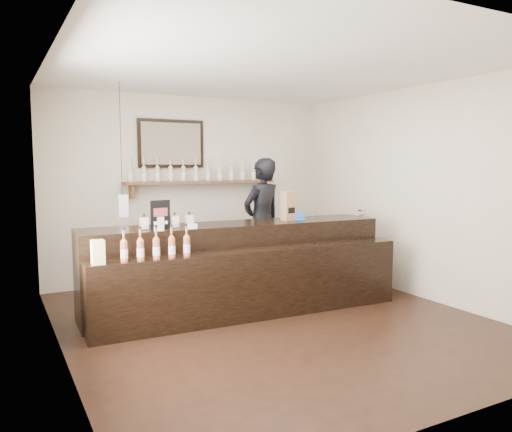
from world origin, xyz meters
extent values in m
plane|color=black|center=(0.00, 0.00, 0.00)|extent=(5.00, 5.00, 0.00)
plane|color=beige|center=(0.00, 2.50, 1.40)|extent=(4.50, 0.00, 4.50)
plane|color=beige|center=(0.00, -2.50, 1.40)|extent=(4.50, 0.00, 4.50)
plane|color=beige|center=(-2.25, 0.00, 1.40)|extent=(0.00, 5.00, 5.00)
plane|color=beige|center=(2.25, 0.00, 1.40)|extent=(0.00, 5.00, 5.00)
plane|color=white|center=(0.00, 0.00, 2.80)|extent=(5.00, 5.00, 0.00)
cube|color=brown|center=(0.10, 2.37, 1.50)|extent=(2.40, 0.25, 0.04)
cube|color=brown|center=(-0.98, 2.40, 1.38)|extent=(0.04, 0.20, 0.20)
cube|color=brown|center=(1.18, 2.40, 1.38)|extent=(0.04, 0.20, 0.20)
cube|color=black|center=(-0.35, 2.47, 2.08)|extent=(1.02, 0.04, 0.72)
cube|color=brown|center=(-0.35, 2.44, 2.08)|extent=(0.92, 0.01, 0.62)
cube|color=white|center=(-1.30, 1.60, 1.25)|extent=(0.12, 0.12, 0.28)
cylinder|color=black|center=(-1.30, 1.60, 2.09)|extent=(0.01, 0.01, 1.41)
cylinder|color=beige|center=(-1.00, 2.37, 1.62)|extent=(0.07, 0.07, 0.20)
cone|color=beige|center=(-1.00, 2.37, 1.75)|extent=(0.07, 0.07, 0.05)
cylinder|color=beige|center=(-1.00, 2.37, 1.81)|extent=(0.02, 0.02, 0.07)
cylinder|color=gold|center=(-1.00, 2.37, 1.86)|extent=(0.03, 0.03, 0.02)
cylinder|color=white|center=(-1.00, 2.37, 1.60)|extent=(0.07, 0.07, 0.09)
cylinder|color=beige|center=(-0.80, 2.37, 1.62)|extent=(0.07, 0.07, 0.20)
cone|color=beige|center=(-0.80, 2.37, 1.75)|extent=(0.07, 0.07, 0.05)
cylinder|color=beige|center=(-0.80, 2.37, 1.81)|extent=(0.02, 0.02, 0.07)
cylinder|color=gold|center=(-0.80, 2.37, 1.86)|extent=(0.03, 0.03, 0.02)
cylinder|color=white|center=(-0.80, 2.37, 1.60)|extent=(0.07, 0.07, 0.09)
cylinder|color=beige|center=(-0.60, 2.37, 1.62)|extent=(0.07, 0.07, 0.20)
cone|color=beige|center=(-0.60, 2.37, 1.75)|extent=(0.07, 0.07, 0.05)
cylinder|color=beige|center=(-0.60, 2.37, 1.81)|extent=(0.02, 0.02, 0.07)
cylinder|color=gold|center=(-0.60, 2.37, 1.86)|extent=(0.03, 0.03, 0.02)
cylinder|color=white|center=(-0.60, 2.37, 1.60)|extent=(0.07, 0.07, 0.09)
cylinder|color=beige|center=(-0.40, 2.37, 1.62)|extent=(0.07, 0.07, 0.20)
cone|color=beige|center=(-0.40, 2.37, 1.75)|extent=(0.07, 0.07, 0.05)
cylinder|color=beige|center=(-0.40, 2.37, 1.81)|extent=(0.02, 0.02, 0.07)
cylinder|color=gold|center=(-0.40, 2.37, 1.86)|extent=(0.03, 0.03, 0.02)
cylinder|color=white|center=(-0.40, 2.37, 1.60)|extent=(0.07, 0.07, 0.09)
cylinder|color=beige|center=(-0.20, 2.37, 1.62)|extent=(0.07, 0.07, 0.20)
cone|color=beige|center=(-0.20, 2.37, 1.75)|extent=(0.07, 0.07, 0.05)
cylinder|color=beige|center=(-0.20, 2.37, 1.81)|extent=(0.02, 0.02, 0.07)
cylinder|color=gold|center=(-0.20, 2.37, 1.86)|extent=(0.03, 0.03, 0.02)
cylinder|color=white|center=(-0.20, 2.37, 1.60)|extent=(0.07, 0.07, 0.09)
cylinder|color=beige|center=(0.00, 2.37, 1.62)|extent=(0.07, 0.07, 0.20)
cone|color=beige|center=(0.00, 2.37, 1.75)|extent=(0.07, 0.07, 0.05)
cylinder|color=beige|center=(0.00, 2.37, 1.81)|extent=(0.02, 0.02, 0.07)
cylinder|color=gold|center=(0.00, 2.37, 1.86)|extent=(0.03, 0.03, 0.02)
cylinder|color=white|center=(0.00, 2.37, 1.60)|extent=(0.07, 0.07, 0.09)
cylinder|color=beige|center=(0.20, 2.37, 1.62)|extent=(0.07, 0.07, 0.20)
cone|color=beige|center=(0.20, 2.37, 1.75)|extent=(0.07, 0.07, 0.05)
cylinder|color=beige|center=(0.20, 2.37, 1.81)|extent=(0.02, 0.02, 0.07)
cylinder|color=gold|center=(0.20, 2.37, 1.86)|extent=(0.03, 0.03, 0.02)
cylinder|color=white|center=(0.20, 2.37, 1.60)|extent=(0.07, 0.07, 0.09)
cylinder|color=beige|center=(0.40, 2.37, 1.62)|extent=(0.07, 0.07, 0.20)
cone|color=beige|center=(0.40, 2.37, 1.75)|extent=(0.07, 0.07, 0.05)
cylinder|color=beige|center=(0.40, 2.37, 1.81)|extent=(0.02, 0.02, 0.07)
cylinder|color=gold|center=(0.40, 2.37, 1.86)|extent=(0.03, 0.03, 0.02)
cylinder|color=white|center=(0.40, 2.37, 1.60)|extent=(0.07, 0.07, 0.09)
cylinder|color=beige|center=(0.60, 2.37, 1.62)|extent=(0.07, 0.07, 0.20)
cone|color=beige|center=(0.60, 2.37, 1.75)|extent=(0.07, 0.07, 0.05)
cylinder|color=beige|center=(0.60, 2.37, 1.81)|extent=(0.02, 0.02, 0.07)
cylinder|color=gold|center=(0.60, 2.37, 1.86)|extent=(0.03, 0.03, 0.02)
cylinder|color=white|center=(0.60, 2.37, 1.60)|extent=(0.07, 0.07, 0.09)
cylinder|color=beige|center=(0.80, 2.37, 1.62)|extent=(0.07, 0.07, 0.20)
cone|color=beige|center=(0.80, 2.37, 1.75)|extent=(0.07, 0.07, 0.05)
cylinder|color=beige|center=(0.80, 2.37, 1.81)|extent=(0.02, 0.02, 0.07)
cylinder|color=gold|center=(0.80, 2.37, 1.86)|extent=(0.03, 0.03, 0.02)
cylinder|color=white|center=(0.80, 2.37, 1.60)|extent=(0.07, 0.07, 0.09)
cylinder|color=beige|center=(1.00, 2.37, 1.62)|extent=(0.07, 0.07, 0.20)
cone|color=beige|center=(1.00, 2.37, 1.75)|extent=(0.07, 0.07, 0.05)
cylinder|color=beige|center=(1.00, 2.37, 1.81)|extent=(0.02, 0.02, 0.07)
cylinder|color=gold|center=(1.00, 2.37, 1.86)|extent=(0.03, 0.03, 0.02)
cylinder|color=white|center=(1.00, 2.37, 1.60)|extent=(0.07, 0.07, 0.09)
cylinder|color=beige|center=(1.20, 2.37, 1.62)|extent=(0.07, 0.07, 0.20)
cone|color=beige|center=(1.20, 2.37, 1.75)|extent=(0.07, 0.07, 0.05)
cylinder|color=beige|center=(1.20, 2.37, 1.81)|extent=(0.02, 0.02, 0.07)
cylinder|color=gold|center=(1.20, 2.37, 1.86)|extent=(0.03, 0.03, 0.02)
cylinder|color=white|center=(1.20, 2.37, 1.60)|extent=(0.07, 0.07, 0.09)
cube|color=black|center=(-0.12, 0.70, 0.53)|extent=(3.80, 0.82, 1.05)
cube|color=black|center=(-0.12, 0.20, 0.40)|extent=(3.78, 0.49, 0.80)
cube|color=white|center=(-1.18, 0.46, 1.08)|extent=(0.10, 0.04, 0.05)
cube|color=white|center=(-0.79, 0.46, 1.08)|extent=(0.10, 0.04, 0.05)
cube|color=#D3C280|center=(-1.88, 0.20, 0.86)|extent=(0.12, 0.12, 0.12)
cube|color=#D3C280|center=(-1.88, 0.20, 0.98)|extent=(0.12, 0.12, 0.12)
cube|color=beige|center=(-1.29, 0.64, 1.13)|extent=(0.08, 0.08, 0.13)
cube|color=#F1BCCC|center=(-1.29, 0.59, 1.13)|extent=(0.07, 0.00, 0.06)
cylinder|color=black|center=(-1.29, 0.64, 1.21)|extent=(0.02, 0.02, 0.03)
cube|color=beige|center=(-1.11, 0.64, 1.13)|extent=(0.08, 0.08, 0.13)
cube|color=#F1BCCC|center=(-1.11, 0.59, 1.13)|extent=(0.07, 0.00, 0.06)
cylinder|color=black|center=(-1.11, 0.64, 1.21)|extent=(0.02, 0.02, 0.03)
cube|color=beige|center=(-0.93, 0.64, 1.13)|extent=(0.08, 0.08, 0.13)
cube|color=#F1BCCC|center=(-0.93, 0.59, 1.13)|extent=(0.07, 0.00, 0.06)
cylinder|color=black|center=(-0.93, 0.64, 1.21)|extent=(0.02, 0.02, 0.03)
cube|color=beige|center=(-0.76, 0.64, 1.13)|extent=(0.08, 0.08, 0.13)
cube|color=#F1BCCC|center=(-0.76, 0.59, 1.13)|extent=(0.07, 0.00, 0.06)
cylinder|color=black|center=(-0.76, 0.64, 1.21)|extent=(0.02, 0.02, 0.03)
cylinder|color=#AB593A|center=(-1.62, 0.20, 0.90)|extent=(0.07, 0.07, 0.20)
cone|color=#AB593A|center=(-1.62, 0.20, 1.03)|extent=(0.07, 0.07, 0.05)
cylinder|color=#AB593A|center=(-1.62, 0.20, 1.09)|extent=(0.02, 0.02, 0.07)
cylinder|color=black|center=(-1.62, 0.20, 1.13)|extent=(0.03, 0.03, 0.02)
cylinder|color=white|center=(-1.62, 0.20, 0.88)|extent=(0.07, 0.07, 0.09)
cylinder|color=#AB593A|center=(-1.46, 0.20, 0.90)|extent=(0.07, 0.07, 0.20)
cone|color=#AB593A|center=(-1.46, 0.20, 1.03)|extent=(0.07, 0.07, 0.05)
cylinder|color=#AB593A|center=(-1.46, 0.20, 1.09)|extent=(0.02, 0.02, 0.07)
cylinder|color=black|center=(-1.46, 0.20, 1.13)|extent=(0.03, 0.03, 0.02)
cylinder|color=white|center=(-1.46, 0.20, 0.88)|extent=(0.07, 0.07, 0.09)
cylinder|color=#AB593A|center=(-1.29, 0.20, 0.90)|extent=(0.07, 0.07, 0.20)
cone|color=#AB593A|center=(-1.29, 0.20, 1.03)|extent=(0.07, 0.07, 0.05)
cylinder|color=#AB593A|center=(-1.29, 0.20, 1.09)|extent=(0.02, 0.02, 0.07)
cylinder|color=black|center=(-1.29, 0.20, 1.13)|extent=(0.03, 0.03, 0.02)
cylinder|color=white|center=(-1.29, 0.20, 0.88)|extent=(0.07, 0.07, 0.09)
cylinder|color=#AB593A|center=(-1.12, 0.20, 0.90)|extent=(0.07, 0.07, 0.20)
cone|color=#AB593A|center=(-1.12, 0.20, 1.03)|extent=(0.07, 0.07, 0.05)
cylinder|color=#AB593A|center=(-1.12, 0.20, 1.09)|extent=(0.02, 0.02, 0.07)
cylinder|color=black|center=(-1.12, 0.20, 1.13)|extent=(0.03, 0.03, 0.02)
cylinder|color=white|center=(-1.12, 0.20, 0.88)|extent=(0.07, 0.07, 0.09)
cylinder|color=#AB593A|center=(-0.96, 0.20, 0.90)|extent=(0.07, 0.07, 0.20)
cone|color=#AB593A|center=(-0.96, 0.20, 1.03)|extent=(0.07, 0.07, 0.05)
cylinder|color=#AB593A|center=(-0.96, 0.20, 1.09)|extent=(0.02, 0.02, 0.07)
cylinder|color=black|center=(-0.96, 0.20, 1.13)|extent=(0.03, 0.03, 0.02)
cylinder|color=white|center=(-0.96, 0.20, 0.88)|extent=(0.07, 0.07, 0.09)
cube|color=black|center=(-1.11, 0.62, 1.22)|extent=(0.23, 0.05, 0.32)
cube|color=maroon|center=(-1.11, 0.61, 1.24)|extent=(0.17, 0.02, 0.09)
cube|color=white|center=(-1.11, 0.61, 1.12)|extent=(0.17, 0.02, 0.04)
cube|color=#896042|center=(0.61, 0.66, 1.24)|extent=(0.19, 0.15, 0.38)
cube|color=black|center=(0.61, 0.59, 1.19)|extent=(0.11, 0.01, 0.08)
cube|color=blue|center=(0.73, 0.61, 1.09)|extent=(0.15, 0.09, 0.07)
cylinder|color=blue|center=(0.73, 0.61, 1.13)|extent=(0.08, 0.05, 0.08)
cube|color=brown|center=(2.00, 1.05, 0.36)|extent=(0.40, 0.53, 0.73)
imported|color=#285D25|center=(2.00, 1.05, 0.92)|extent=(0.36, 0.32, 0.39)
imported|color=black|center=(0.70, 1.55, 1.05)|extent=(0.88, 0.70, 2.11)
camera|label=1|loc=(-2.78, -4.79, 1.78)|focal=35.00mm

